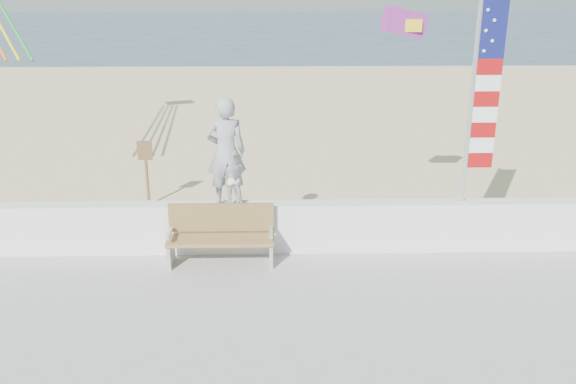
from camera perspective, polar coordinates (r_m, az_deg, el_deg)
name	(u,v)px	position (r m, az deg, el deg)	size (l,w,h in m)	color
ground	(278,316)	(9.30, -0.99, -11.54)	(220.00, 220.00, 0.00)	#2F4A5E
sand	(275,155)	(17.65, -1.21, 3.49)	(90.00, 40.00, 0.08)	beige
seawall	(276,227)	(10.82, -1.09, -3.28)	(30.00, 0.35, 0.90)	white
adult	(226,152)	(10.41, -5.84, 3.77)	(0.68, 0.45, 1.87)	#959499
child	(232,177)	(10.53, -5.29, 1.41)	(0.47, 0.37, 0.97)	silver
bench	(221,234)	(10.41, -6.29, -3.95)	(1.80, 0.57, 1.00)	olive
flag	(480,93)	(10.73, 17.50, 8.81)	(0.50, 0.08, 3.50)	silver
parafoil_kite	(406,23)	(11.90, 10.96, 15.27)	(0.92, 0.43, 0.61)	#FF1E1C
sign	(146,167)	(13.57, -13.13, 2.25)	(0.32, 0.07, 1.46)	brown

